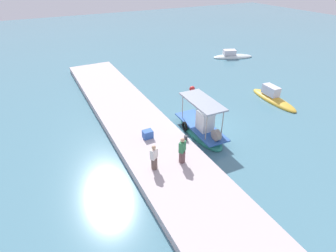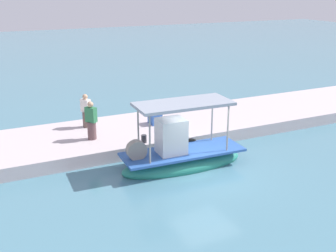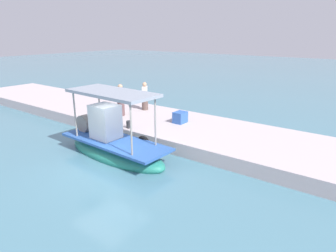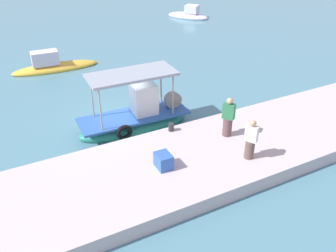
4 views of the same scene
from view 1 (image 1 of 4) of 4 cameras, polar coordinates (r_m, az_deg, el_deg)
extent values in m
plane|color=teal|center=(21.25, 7.93, -0.35)|extent=(120.00, 120.00, 0.00)
cube|color=beige|center=(19.09, -3.97, -3.07)|extent=(36.00, 4.80, 0.59)
ellipsoid|color=#288773|center=(20.39, 6.88, -1.33)|extent=(5.37, 1.93, 0.96)
cube|color=#2E5AA8|center=(20.12, 6.97, -0.06)|extent=(5.16, 1.92, 0.10)
cube|color=silver|center=(19.37, 7.92, 1.02)|extent=(1.13, 0.99, 1.54)
cylinder|color=gray|center=(18.77, 11.57, 0.49)|extent=(0.07, 0.07, 2.06)
cylinder|color=gray|center=(18.09, 8.17, -0.41)|extent=(0.07, 0.07, 2.06)
cylinder|color=gray|center=(21.21, 6.28, 4.77)|extent=(0.07, 0.07, 2.06)
cylinder|color=gray|center=(20.61, 3.13, 4.09)|extent=(0.07, 0.07, 2.06)
cube|color=#939DAC|center=(19.13, 7.37, 5.24)|extent=(3.96, 1.86, 0.12)
torus|color=black|center=(20.40, 3.62, -0.04)|extent=(0.75, 0.21, 0.74)
cylinder|color=gray|center=(18.51, 10.29, -1.95)|extent=(0.81, 0.38, 0.80)
cylinder|color=brown|center=(16.41, 3.02, -6.54)|extent=(0.54, 0.54, 0.82)
cube|color=#2E784A|center=(15.97, 3.10, -4.43)|extent=(0.51, 0.56, 0.67)
sphere|color=tan|center=(15.70, 3.15, -3.04)|extent=(0.27, 0.27, 0.27)
cylinder|color=brown|center=(15.94, -2.95, -7.97)|extent=(0.51, 0.51, 0.77)
cube|color=white|center=(15.50, -3.02, -5.96)|extent=(0.46, 0.54, 0.64)
sphere|color=tan|center=(15.24, -3.07, -4.63)|extent=(0.25, 0.25, 0.25)
cylinder|color=#2D2D33|center=(18.50, 3.83, -2.57)|extent=(0.24, 0.24, 0.35)
cube|color=#325FB6|center=(18.71, -4.37, -1.75)|extent=(0.54, 0.67, 0.57)
sphere|color=red|center=(27.69, 5.19, 7.92)|extent=(0.58, 0.58, 0.58)
ellipsoid|color=gold|center=(27.15, 21.63, 5.19)|extent=(5.53, 1.74, 0.67)
cube|color=silver|center=(27.19, 21.18, 7.13)|extent=(1.68, 0.95, 0.87)
ellipsoid|color=silver|center=(39.06, 13.69, 14.18)|extent=(3.48, 5.70, 0.69)
cube|color=silver|center=(38.69, 13.03, 15.14)|extent=(1.52, 1.89, 0.65)
camera|label=2|loc=(25.39, 48.21, 12.66)|focal=44.66mm
camera|label=3|loc=(29.76, 11.46, 19.07)|focal=31.95mm
camera|label=4|loc=(20.06, -41.11, 17.99)|focal=39.23mm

